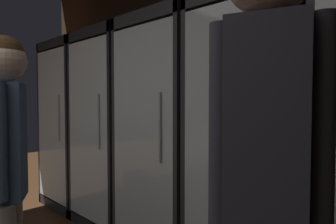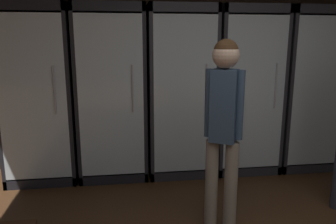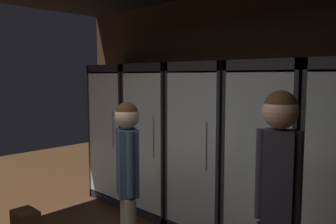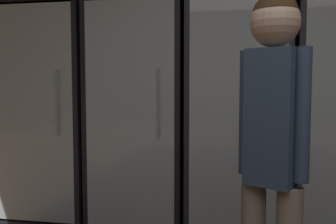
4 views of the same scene
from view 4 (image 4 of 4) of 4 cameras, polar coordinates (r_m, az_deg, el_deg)
name	(u,v)px [view 4 (image 4 of 4)]	position (r m, az deg, el deg)	size (l,w,h in m)	color
wall_back	(278,64)	(3.25, 17.39, 7.43)	(6.00, 0.06, 2.80)	#382619
cooler_far_left	(54,114)	(3.29, -17.92, -0.33)	(0.76, 0.65, 1.96)	black
cooler_left	(141,115)	(3.01, -4.38, -0.53)	(0.76, 0.65, 1.96)	black
cooler_center	(236,117)	(2.91, 10.96, -0.74)	(0.76, 0.65, 1.96)	#2B2B30
shopper_far	(272,140)	(1.59, 16.54, -4.30)	(0.28, 0.24, 1.59)	gray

